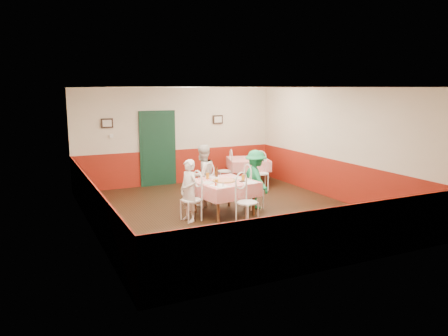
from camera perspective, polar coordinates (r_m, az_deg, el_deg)
name	(u,v)px	position (r m, az deg, el deg)	size (l,w,h in m)	color
floor	(229,213)	(9.95, 0.69, -5.85)	(7.00, 7.00, 0.00)	black
ceiling	(229,87)	(9.56, 0.72, 10.48)	(7.00, 7.00, 0.00)	white
back_wall	(177,136)	(12.87, -6.18, 4.15)	(6.00, 0.10, 2.80)	beige
front_wall	(332,182)	(6.74, 13.91, -1.78)	(6.00, 0.10, 2.80)	beige
left_wall	(89,161)	(8.78, -17.18, 0.85)	(0.10, 7.00, 2.80)	beige
right_wall	(337,144)	(11.29, 14.53, 3.01)	(0.10, 7.00, 2.80)	beige
wainscot_back	(178,166)	(12.98, -6.08, 0.20)	(6.00, 0.03, 1.00)	maroon
wainscot_front	(329,239)	(6.99, 13.50, -8.98)	(6.00, 0.03, 1.00)	maroon
wainscot_left	(93,206)	(8.96, -16.78, -4.83)	(0.03, 7.00, 1.00)	maroon
wainscot_right	(335,180)	(11.42, 14.27, -1.47)	(0.03, 7.00, 1.00)	maroon
door	(158,149)	(12.68, -8.64, 2.41)	(0.96, 0.06, 2.10)	black
picture_left	(107,123)	(12.27, -15.04, 5.67)	(0.32, 0.03, 0.26)	black
picture_right	(218,120)	(13.26, -0.81, 6.35)	(0.32, 0.03, 0.26)	black
thermostat	(111,136)	(12.32, -14.50, 4.08)	(0.10, 0.03, 0.10)	white
main_table	(224,198)	(9.76, 0.00, -3.90)	(1.22, 1.22, 0.77)	red
second_table	(248,172)	(12.80, 3.18, -0.47)	(1.12, 1.12, 0.77)	red
chair_left	(191,200)	(9.30, -4.33, -4.17)	(0.42, 0.42, 0.90)	white
chair_right	(254,189)	(10.23, 3.93, -2.82)	(0.42, 0.42, 0.90)	white
chair_far	(204,187)	(10.43, -2.65, -2.55)	(0.42, 0.42, 0.90)	white
chair_near	(247,203)	(9.08, 3.05, -4.53)	(0.42, 0.42, 0.90)	white
chair_second_a	(225,171)	(12.45, 0.15, -0.41)	(0.42, 0.42, 0.90)	white
chair_second_b	(261,174)	(12.15, 4.87, -0.73)	(0.42, 0.42, 0.90)	white
pizza	(224,180)	(9.63, -0.01, -1.64)	(0.50, 0.50, 0.03)	#B74723
plate_left	(208,183)	(9.45, -2.12, -1.93)	(0.25, 0.25, 0.01)	white
plate_right	(238,178)	(9.93, 1.88, -1.33)	(0.25, 0.25, 0.01)	white
plate_far	(214,178)	(9.98, -1.32, -1.27)	(0.25, 0.25, 0.01)	white
glass_a	(216,182)	(9.23, -0.99, -1.89)	(0.07, 0.07, 0.12)	#BF7219
glass_b	(243,178)	(9.70, 2.52, -1.27)	(0.07, 0.07, 0.13)	#BF7219
glass_c	(208,176)	(9.89, -2.17, -1.03)	(0.07, 0.07, 0.14)	#BF7219
beer_bottle	(216,172)	(10.03, -0.99, -0.56)	(0.06, 0.06, 0.24)	#381C0A
shaker_a	(218,185)	(9.09, -0.84, -2.19)	(0.04, 0.04, 0.09)	silver
shaker_b	(223,185)	(9.08, -0.12, -2.20)	(0.04, 0.04, 0.09)	silver
shaker_c	(216,184)	(9.15, -1.09, -2.11)	(0.04, 0.04, 0.09)	#B23319
menu_left	(220,186)	(9.17, -0.57, -2.35)	(0.30, 0.40, 0.00)	white
menu_right	(248,182)	(9.57, 3.21, -1.83)	(0.30, 0.40, 0.00)	white
wallet	(242,181)	(9.58, 2.42, -1.75)	(0.11, 0.09, 0.02)	black
diner_left	(189,191)	(9.23, -4.62, -2.96)	(0.48, 0.32, 1.32)	gray
diner_far	(203,175)	(10.42, -2.81, -0.96)	(0.72, 0.56, 1.47)	gray
diner_right	(256,179)	(10.21, 4.17, -1.48)	(0.89, 0.51, 1.38)	gray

